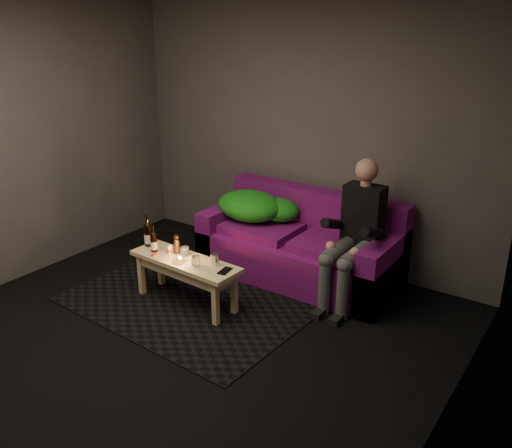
{
  "coord_description": "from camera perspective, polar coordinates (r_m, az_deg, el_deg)",
  "views": [
    {
      "loc": [
        2.62,
        -2.4,
        2.37
      ],
      "look_at": [
        -0.01,
        1.41,
        0.61
      ],
      "focal_mm": 38.0,
      "sensor_mm": 36.0,
      "label": 1
    }
  ],
  "objects": [
    {
      "name": "sofa",
      "position": [
        5.26,
        4.8,
        -2.49
      ],
      "size": [
        1.89,
        0.85,
        0.81
      ],
      "color": "#620D60",
      "rests_on": "floor"
    },
    {
      "name": "beer_bottle_b",
      "position": [
        4.88,
        -10.71,
        -1.86
      ],
      "size": [
        0.06,
        0.06,
        0.25
      ],
      "color": "black",
      "rests_on": "coffee_table"
    },
    {
      "name": "coffee_table",
      "position": [
        4.75,
        -7.45,
        -4.55
      ],
      "size": [
        1.06,
        0.38,
        0.43
      ],
      "rotation": [
        0.0,
        0.0,
        -0.05
      ],
      "color": "#EED28B",
      "rests_on": "rug"
    },
    {
      "name": "rug",
      "position": [
        4.94,
        -6.88,
        -7.99
      ],
      "size": [
        2.16,
        1.62,
        0.01
      ],
      "primitive_type": "cube",
      "rotation": [
        0.0,
        0.0,
        -0.05
      ],
      "color": "black",
      "rests_on": "floor"
    },
    {
      "name": "person",
      "position": [
        4.75,
        10.4,
        -0.74
      ],
      "size": [
        0.34,
        0.79,
        1.26
      ],
      "color": "black",
      "rests_on": "sofa"
    },
    {
      "name": "pepper_mill",
      "position": [
        4.81,
        -8.33,
        -2.34
      ],
      "size": [
        0.06,
        0.06,
        0.14
      ],
      "primitive_type": "cylinder",
      "rotation": [
        0.0,
        0.0,
        -0.17
      ],
      "color": "black",
      "rests_on": "coffee_table"
    },
    {
      "name": "tumbler_back",
      "position": [
        4.76,
        -7.48,
        -2.89
      ],
      "size": [
        0.09,
        0.09,
        0.09
      ],
      "primitive_type": "cylinder",
      "rotation": [
        0.0,
        0.0,
        0.36
      ],
      "color": "white",
      "rests_on": "coffee_table"
    },
    {
      "name": "beer_bottle_a",
      "position": [
        5.01,
        -11.28,
        -1.07
      ],
      "size": [
        0.08,
        0.08,
        0.3
      ],
      "color": "black",
      "rests_on": "coffee_table"
    },
    {
      "name": "tealight",
      "position": [
        4.66,
        -8.01,
        -3.71
      ],
      "size": [
        0.06,
        0.06,
        0.04
      ],
      "color": "white",
      "rests_on": "coffee_table"
    },
    {
      "name": "steel_cup",
      "position": [
        4.56,
        -4.33,
        -3.74
      ],
      "size": [
        0.08,
        0.08,
        0.1
      ],
      "primitive_type": "cylinder",
      "rotation": [
        0.0,
        0.0,
        0.06
      ],
      "color": "silver",
      "rests_on": "coffee_table"
    },
    {
      "name": "red_lighter",
      "position": [
        4.83,
        -10.69,
        -3.19
      ],
      "size": [
        0.03,
        0.07,
        0.01
      ],
      "primitive_type": "cube",
      "rotation": [
        0.0,
        0.0,
        0.14
      ],
      "color": "red",
      "rests_on": "coffee_table"
    },
    {
      "name": "smartphone",
      "position": [
        4.46,
        -3.27,
        -4.95
      ],
      "size": [
        0.1,
        0.16,
        0.01
      ],
      "primitive_type": "cube",
      "rotation": [
        0.0,
        0.0,
        0.16
      ],
      "color": "black",
      "rests_on": "coffee_table"
    },
    {
      "name": "floor",
      "position": [
        4.27,
        -10.98,
        -13.34
      ],
      "size": [
        4.5,
        4.5,
        0.0
      ],
      "primitive_type": "plane",
      "color": "black",
      "rests_on": "ground"
    },
    {
      "name": "tumbler_front",
      "position": [
        4.56,
        -6.37,
        -3.92
      ],
      "size": [
        0.09,
        0.09,
        0.09
      ],
      "primitive_type": "cylinder",
      "rotation": [
        0.0,
        0.0,
        -0.32
      ],
      "color": "white",
      "rests_on": "coffee_table"
    },
    {
      "name": "green_blanket",
      "position": [
        5.41,
        -0.05,
        1.85
      ],
      "size": [
        0.83,
        0.57,
        0.28
      ],
      "color": "#177916",
      "rests_on": "sofa"
    },
    {
      "name": "salt_shaker",
      "position": [
        4.83,
        -9.09,
        -2.63
      ],
      "size": [
        0.05,
        0.05,
        0.09
      ],
      "primitive_type": "cylinder",
      "rotation": [
        0.0,
        0.0,
        0.24
      ],
      "color": "silver",
      "rests_on": "coffee_table"
    },
    {
      "name": "room",
      "position": [
        3.95,
        -7.74,
        10.03
      ],
      "size": [
        4.5,
        4.5,
        4.5
      ],
      "color": "silver",
      "rests_on": "ground"
    }
  ]
}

